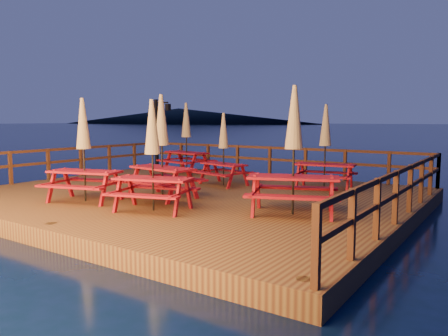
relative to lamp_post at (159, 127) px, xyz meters
The scene contains 13 objects.
ground 7.39m from the lamp_post, 40.16° to the right, with size 500.00×500.00×0.00m, color black.
deck 7.33m from the lamp_post, 40.16° to the right, with size 12.00×10.00×0.40m, color #4A2A17.
deck_piles 7.48m from the lamp_post, 40.16° to the right, with size 11.44×9.44×1.40m.
railing 6.15m from the lamp_post, 27.22° to the right, with size 11.80×9.75×1.10m.
lamp_post is the anchor object (origin of this frame).
headland_left 241.46m from the lamp_post, 129.82° to the left, with size 180.00×84.00×9.00m, color black.
picnic_table_0 6.07m from the lamp_post, 27.55° to the right, with size 1.90×1.69×2.33m.
picnic_table_1 8.20m from the lamp_post, 61.03° to the right, with size 2.22×2.00×2.66m.
picnic_table_2 9.43m from the lamp_post, 48.37° to the right, with size 2.15×1.94×2.58m.
picnic_table_3 7.75m from the lamp_post, 46.91° to the right, with size 2.15×1.86×2.78m.
picnic_table_4 8.55m from the lamp_post, 11.66° to the right, with size 2.03×1.77×2.58m.
picnic_table_5 10.69m from the lamp_post, 31.40° to the right, with size 2.47×2.27×2.86m.
picnic_table_6 2.52m from the lamp_post, 22.11° to the right, with size 2.24×1.98×2.77m.
Camera 1 is at (7.86, -9.87, 2.52)m, focal length 35.00 mm.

